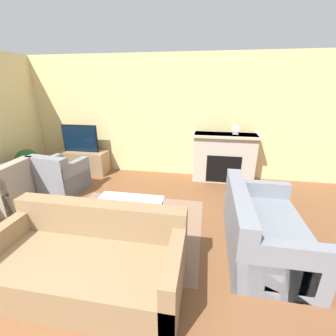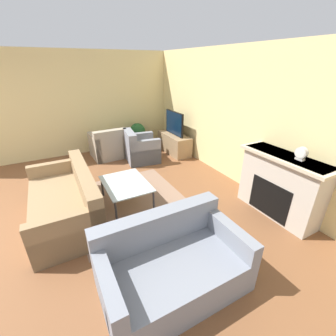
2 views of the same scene
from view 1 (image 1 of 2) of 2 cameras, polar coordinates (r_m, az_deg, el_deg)
wall_back at (r=5.37m, az=-4.97°, el=12.75°), size 8.69×0.06×2.70m
area_rug at (r=3.66m, az=-9.74°, el=-14.31°), size 2.21×1.95×0.00m
fireplace at (r=5.14m, az=13.95°, el=2.82°), size 1.44×0.49×1.07m
tv_stand at (r=5.92m, az=-20.68°, el=1.47°), size 1.20×0.47×0.54m
tv at (r=5.76m, az=-21.43°, el=7.01°), size 0.87×0.06×0.64m
couch_sectional at (r=2.75m, az=-19.26°, el=-21.54°), size 2.01×0.96×0.82m
couch_loveseat at (r=3.28m, az=22.59°, el=-14.28°), size 0.95×1.60×0.82m
armchair_by_window at (r=4.98m, az=-36.33°, el=-4.57°), size 0.88×0.89×0.82m
armchair_accent at (r=5.01m, az=-25.71°, el=-2.29°), size 0.91×0.90×0.82m
coffee_table at (r=3.40m, az=-10.54°, el=-9.69°), size 1.01×0.75×0.42m
potted_plant at (r=5.76m, az=-32.00°, el=1.07°), size 0.46×0.46×0.76m
mantel_clock at (r=5.01m, az=16.82°, el=9.36°), size 0.17×0.07×0.20m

